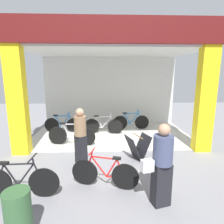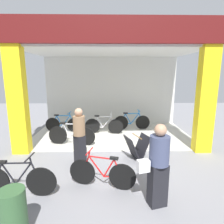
{
  "view_description": "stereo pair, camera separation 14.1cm",
  "coord_description": "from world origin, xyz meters",
  "px_view_note": "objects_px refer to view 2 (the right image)",
  "views": [
    {
      "loc": [
        -0.28,
        -5.86,
        2.53
      ],
      "look_at": [
        0.0,
        0.91,
        1.15
      ],
      "focal_mm": 30.37,
      "sensor_mm": 36.0,
      "label": 1
    },
    {
      "loc": [
        -0.14,
        -5.87,
        2.53
      ],
      "look_at": [
        0.0,
        0.91,
        1.15
      ],
      "focal_mm": 30.37,
      "sensor_mm": 36.0,
      "label": 2
    }
  ],
  "objects_px": {
    "bicycle_inside_0": "(132,122)",
    "pedestrian_2": "(79,135)",
    "bicycle_inside_2": "(104,126)",
    "pedestrian_1": "(158,164)",
    "trash_bin": "(14,215)",
    "bicycle_inside_1": "(72,135)",
    "bicycle_parked_0": "(102,173)",
    "bicycle_inside_3": "(63,124)",
    "bicycle_parked_1": "(17,180)",
    "sandwich_board_sign": "(137,148)"
  },
  "relations": [
    {
      "from": "bicycle_inside_0",
      "to": "bicycle_parked_0",
      "type": "bearing_deg",
      "value": -105.23
    },
    {
      "from": "bicycle_parked_0",
      "to": "pedestrian_2",
      "type": "xyz_separation_m",
      "value": [
        -0.67,
        1.23,
        0.48
      ]
    },
    {
      "from": "bicycle_inside_2",
      "to": "pedestrian_2",
      "type": "relative_size",
      "value": 1.02
    },
    {
      "from": "bicycle_inside_3",
      "to": "pedestrian_2",
      "type": "bearing_deg",
      "value": -68.6
    },
    {
      "from": "bicycle_inside_2",
      "to": "pedestrian_1",
      "type": "height_order",
      "value": "pedestrian_1"
    },
    {
      "from": "bicycle_parked_0",
      "to": "bicycle_inside_2",
      "type": "bearing_deg",
      "value": 90.69
    },
    {
      "from": "bicycle_parked_1",
      "to": "sandwich_board_sign",
      "type": "relative_size",
      "value": 2.03
    },
    {
      "from": "bicycle_parked_0",
      "to": "trash_bin",
      "type": "distance_m",
      "value": 1.88
    },
    {
      "from": "bicycle_inside_1",
      "to": "bicycle_inside_3",
      "type": "relative_size",
      "value": 1.06
    },
    {
      "from": "bicycle_inside_3",
      "to": "bicycle_inside_1",
      "type": "bearing_deg",
      "value": -67.34
    },
    {
      "from": "bicycle_inside_1",
      "to": "sandwich_board_sign",
      "type": "xyz_separation_m",
      "value": [
        2.16,
        -1.2,
        -0.01
      ]
    },
    {
      "from": "bicycle_inside_0",
      "to": "trash_bin",
      "type": "relative_size",
      "value": 1.96
    },
    {
      "from": "sandwich_board_sign",
      "to": "pedestrian_1",
      "type": "distance_m",
      "value": 2.08
    },
    {
      "from": "bicycle_inside_0",
      "to": "bicycle_inside_2",
      "type": "relative_size",
      "value": 1.01
    },
    {
      "from": "bicycle_inside_2",
      "to": "bicycle_inside_3",
      "type": "distance_m",
      "value": 1.81
    },
    {
      "from": "bicycle_inside_3",
      "to": "bicycle_parked_0",
      "type": "relative_size",
      "value": 1.06
    },
    {
      "from": "bicycle_parked_0",
      "to": "pedestrian_1",
      "type": "xyz_separation_m",
      "value": [
        1.08,
        -0.62,
        0.52
      ]
    },
    {
      "from": "bicycle_inside_2",
      "to": "pedestrian_2",
      "type": "bearing_deg",
      "value": -103.31
    },
    {
      "from": "bicycle_inside_0",
      "to": "pedestrian_2",
      "type": "xyz_separation_m",
      "value": [
        -1.89,
        -3.24,
        0.46
      ]
    },
    {
      "from": "sandwich_board_sign",
      "to": "trash_bin",
      "type": "xyz_separation_m",
      "value": [
        -2.29,
        -2.76,
        0.05
      ]
    },
    {
      "from": "bicycle_inside_0",
      "to": "pedestrian_1",
      "type": "relative_size",
      "value": 1.01
    },
    {
      "from": "pedestrian_1",
      "to": "bicycle_inside_2",
      "type": "bearing_deg",
      "value": 104.01
    },
    {
      "from": "bicycle_inside_2",
      "to": "pedestrian_1",
      "type": "bearing_deg",
      "value": -75.99
    },
    {
      "from": "bicycle_inside_1",
      "to": "pedestrian_1",
      "type": "xyz_separation_m",
      "value": [
        2.25,
        -3.23,
        0.48
      ]
    },
    {
      "from": "pedestrian_2",
      "to": "bicycle_inside_2",
      "type": "bearing_deg",
      "value": 76.69
    },
    {
      "from": "bicycle_inside_3",
      "to": "trash_bin",
      "type": "bearing_deg",
      "value": -84.53
    },
    {
      "from": "bicycle_inside_2",
      "to": "pedestrian_2",
      "type": "xyz_separation_m",
      "value": [
        -0.63,
        -2.66,
        0.46
      ]
    },
    {
      "from": "bicycle_inside_2",
      "to": "bicycle_parked_1",
      "type": "relative_size",
      "value": 1.01
    },
    {
      "from": "bicycle_inside_1",
      "to": "pedestrian_1",
      "type": "height_order",
      "value": "pedestrian_1"
    },
    {
      "from": "bicycle_parked_0",
      "to": "trash_bin",
      "type": "xyz_separation_m",
      "value": [
        -1.3,
        -1.36,
        0.08
      ]
    },
    {
      "from": "bicycle_inside_2",
      "to": "pedestrian_1",
      "type": "relative_size",
      "value": 1.0
    },
    {
      "from": "bicycle_parked_1",
      "to": "pedestrian_2",
      "type": "xyz_separation_m",
      "value": [
        1.08,
        1.51,
        0.47
      ]
    },
    {
      "from": "bicycle_inside_3",
      "to": "bicycle_parked_1",
      "type": "xyz_separation_m",
      "value": [
        0.08,
        -4.46,
        0.0
      ]
    },
    {
      "from": "sandwich_board_sign",
      "to": "pedestrian_1",
      "type": "height_order",
      "value": "pedestrian_1"
    },
    {
      "from": "bicycle_parked_1",
      "to": "pedestrian_2",
      "type": "height_order",
      "value": "pedestrian_2"
    },
    {
      "from": "bicycle_inside_1",
      "to": "pedestrian_2",
      "type": "bearing_deg",
      "value": -70.08
    },
    {
      "from": "bicycle_inside_0",
      "to": "bicycle_inside_1",
      "type": "relative_size",
      "value": 0.97
    },
    {
      "from": "bicycle_parked_0",
      "to": "bicycle_parked_1",
      "type": "height_order",
      "value": "bicycle_parked_1"
    },
    {
      "from": "bicycle_inside_3",
      "to": "pedestrian_2",
      "type": "xyz_separation_m",
      "value": [
        1.16,
        -2.95,
        0.47
      ]
    },
    {
      "from": "sandwich_board_sign",
      "to": "trash_bin",
      "type": "height_order",
      "value": "trash_bin"
    },
    {
      "from": "bicycle_inside_2",
      "to": "sandwich_board_sign",
      "type": "xyz_separation_m",
      "value": [
        1.03,
        -2.48,
        0.01
      ]
    },
    {
      "from": "trash_bin",
      "to": "pedestrian_2",
      "type": "bearing_deg",
      "value": 76.39
    },
    {
      "from": "bicycle_inside_2",
      "to": "trash_bin",
      "type": "height_order",
      "value": "bicycle_inside_2"
    },
    {
      "from": "bicycle_inside_0",
      "to": "pedestrian_1",
      "type": "bearing_deg",
      "value": -91.57
    },
    {
      "from": "bicycle_inside_1",
      "to": "bicycle_inside_0",
      "type": "bearing_deg",
      "value": 38.0
    },
    {
      "from": "bicycle_parked_0",
      "to": "pedestrian_2",
      "type": "relative_size",
      "value": 0.94
    },
    {
      "from": "pedestrian_2",
      "to": "bicycle_inside_0",
      "type": "bearing_deg",
      "value": 59.75
    },
    {
      "from": "bicycle_inside_1",
      "to": "bicycle_inside_3",
      "type": "bearing_deg",
      "value": 112.66
    },
    {
      "from": "bicycle_inside_2",
      "to": "bicycle_inside_1",
      "type": "bearing_deg",
      "value": -131.39
    },
    {
      "from": "bicycle_inside_3",
      "to": "pedestrian_1",
      "type": "height_order",
      "value": "pedestrian_1"
    }
  ]
}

